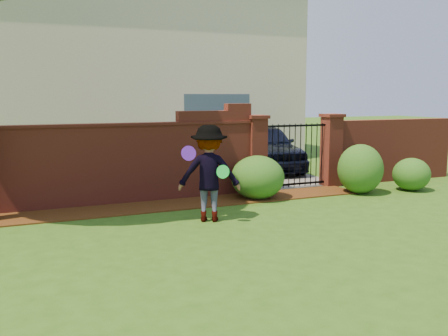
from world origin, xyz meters
name	(u,v)px	position (x,y,z in m)	size (l,w,h in m)	color
ground	(236,248)	(0.00, 0.00, -0.01)	(80.00, 80.00, 0.01)	#2A4F13
mulch_bed	(127,209)	(-0.95, 3.34, 0.01)	(11.10, 1.08, 0.03)	#3A1E0A
brick_wall	(68,164)	(-2.01, 4.00, 0.93)	(8.70, 0.31, 2.16)	maroon
brick_wall_return	(391,150)	(6.60, 4.00, 0.85)	(4.00, 0.25, 1.70)	maroon
pillar_left	(256,153)	(2.40, 4.00, 0.96)	(0.50, 0.50, 1.88)	maroon
pillar_right	(331,149)	(4.60, 4.00, 0.96)	(0.50, 0.50, 1.88)	maroon
iron_gate	(295,155)	(3.50, 4.00, 0.85)	(1.78, 0.03, 1.60)	black
driveway	(230,168)	(3.50, 8.00, 0.01)	(3.20, 8.00, 0.01)	slate
house	(124,73)	(1.00, 12.00, 3.16)	(12.40, 6.40, 6.30)	beige
car	(265,147)	(4.28, 7.03, 0.74)	(1.74, 4.33, 1.48)	black
shrub_left	(258,177)	(2.05, 3.22, 0.50)	(1.22, 1.22, 1.00)	#1B5118
shrub_middle	(360,169)	(4.62, 2.83, 0.60)	(1.09, 1.09, 1.20)	#1B5118
shrub_right	(411,174)	(6.04, 2.62, 0.41)	(0.92, 0.92, 0.81)	#1B5118
man	(209,174)	(0.26, 1.76, 0.91)	(1.17, 0.67, 1.81)	gray
frisbee_purple	(189,153)	(-0.18, 1.64, 1.32)	(0.27, 0.27, 0.03)	#581DB8
frisbee_green	(223,172)	(0.40, 1.41, 0.98)	(0.25, 0.25, 0.02)	green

